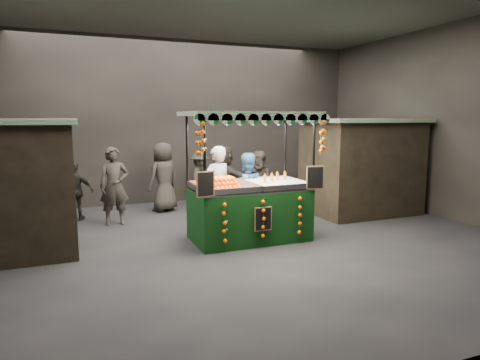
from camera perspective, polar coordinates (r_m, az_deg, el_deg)
name	(u,v)px	position (r m, az deg, el deg)	size (l,w,h in m)	color
ground	(231,244)	(9.04, -1.15, -8.52)	(12.00, 12.00, 0.00)	black
market_hall	(231,79)	(8.68, -1.22, 13.37)	(12.10, 10.10, 5.05)	black
neighbour_stall_right	(361,166)	(12.22, 15.87, 1.86)	(3.00, 2.20, 2.60)	black
juice_stall	(250,201)	(9.12, 1.40, -2.82)	(2.84, 1.67, 2.75)	black
vendor_grey	(217,189)	(9.82, -3.10, -1.21)	(0.83, 0.67, 1.99)	slate
vendor_blue	(246,191)	(10.00, 0.83, -1.53)	(0.89, 0.69, 1.81)	navy
shopper_0	(114,186)	(10.88, -16.51, -0.78)	(0.71, 0.48, 1.92)	#2E2A25
shopper_1	(261,185)	(11.02, 2.78, -0.70)	(1.09, 1.02, 1.78)	#2B2623
shopper_2	(76,191)	(11.67, -21.18, -1.40)	(0.97, 0.66, 1.52)	black
shopper_3	(200,178)	(12.82, -5.37, 0.21)	(1.02, 1.21, 1.63)	#292621
shopper_4	(164,177)	(12.12, -10.20, 0.39)	(1.13, 1.00, 1.94)	#2C2724
shopper_5	(225,178)	(12.05, -2.02, 0.26)	(1.23, 1.79, 1.86)	#2D2A25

